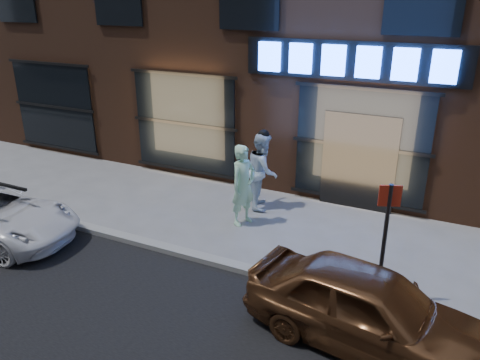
% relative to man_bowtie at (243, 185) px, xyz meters
% --- Properties ---
extents(ground, '(90.00, 90.00, 0.00)m').
position_rel_man_bowtie_xyz_m(ground, '(2.17, -1.89, -0.96)').
color(ground, slate).
rests_on(ground, ground).
extents(curb, '(60.00, 0.25, 0.12)m').
position_rel_man_bowtie_xyz_m(curb, '(2.17, -1.89, -0.90)').
color(curb, gray).
rests_on(curb, ground).
extents(man_bowtie, '(0.66, 0.81, 1.91)m').
position_rel_man_bowtie_xyz_m(man_bowtie, '(0.00, 0.00, 0.00)').
color(man_bowtie, '#C2FFCD').
rests_on(man_bowtie, ground).
extents(man_cap, '(1.00, 1.13, 1.92)m').
position_rel_man_bowtie_xyz_m(man_cap, '(0.03, 1.07, 0.00)').
color(man_cap, white).
rests_on(man_cap, ground).
extents(gold_sedan, '(3.99, 2.11, 1.29)m').
position_rel_man_bowtie_xyz_m(gold_sedan, '(3.45, -2.91, -0.31)').
color(gold_sedan, brown).
rests_on(gold_sedan, ground).
extents(sign_post, '(0.34, 0.16, 2.24)m').
position_rel_man_bowtie_xyz_m(sign_post, '(3.42, -1.79, 0.40)').
color(sign_post, '#262628').
rests_on(sign_post, ground).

